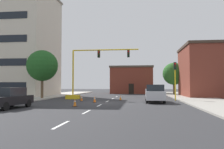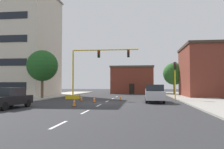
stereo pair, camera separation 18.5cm
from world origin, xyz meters
TOP-DOWN VIEW (x-y plane):
  - ground_plane at (0.00, 0.00)m, footprint 160.00×160.00m
  - sidewalk_left at (-11.58, 8.00)m, footprint 6.00×56.00m
  - sidewalk_right at (11.58, 8.00)m, footprint 6.00×56.00m
  - lane_stripe_seg_0 at (0.00, -14.00)m, footprint 0.16×2.40m
  - lane_stripe_seg_1 at (0.00, -8.50)m, footprint 0.16×2.40m
  - lane_stripe_seg_2 at (0.00, -3.00)m, footprint 0.16×2.40m
  - lane_stripe_seg_3 at (0.00, 2.50)m, footprint 0.16×2.40m
  - lane_stripe_seg_4 at (0.00, 8.00)m, footprint 0.16×2.40m
  - lane_stripe_seg_5 at (0.00, 13.50)m, footprint 0.16×2.40m
  - building_tall_left at (-19.53, 13.90)m, footprint 16.17×11.94m
  - building_brick_center at (2.01, 28.70)m, footprint 9.49×8.38m
  - building_row_right at (16.93, 14.28)m, footprint 12.38×10.67m
  - traffic_signal_gantry at (-4.05, 6.43)m, footprint 9.96×1.20m
  - traffic_light_pole_right at (8.24, 4.83)m, footprint 0.32×0.47m
  - tree_left_near at (-9.54, 5.71)m, footprint 4.27×4.27m
  - tree_right_far at (10.23, 20.26)m, footprint 4.19×4.19m
  - pickup_truck_silver at (5.50, 1.59)m, footprint 2.06×5.42m
  - sedan_black_near_left at (-6.91, -6.92)m, footprint 2.31×4.67m
  - traffic_cone_roadside_a at (-1.13, 0.39)m, footprint 0.36×0.36m
  - traffic_cone_roadside_b at (-1.99, -4.53)m, footprint 0.36×0.36m
  - traffic_cone_roadside_c at (1.40, 4.54)m, footprint 0.36×0.36m
  - traffic_cone_roadside_d at (-3.16, 2.55)m, footprint 0.36×0.36m

SIDE VIEW (x-z plane):
  - ground_plane at x=0.00m, z-range 0.00..0.00m
  - lane_stripe_seg_0 at x=0.00m, z-range 0.00..0.01m
  - lane_stripe_seg_1 at x=0.00m, z-range 0.00..0.01m
  - lane_stripe_seg_2 at x=0.00m, z-range 0.00..0.01m
  - lane_stripe_seg_3 at x=0.00m, z-range 0.00..0.01m
  - lane_stripe_seg_4 at x=0.00m, z-range 0.00..0.01m
  - lane_stripe_seg_5 at x=0.00m, z-range 0.00..0.01m
  - sidewalk_left at x=-11.58m, z-range 0.00..0.14m
  - sidewalk_right at x=11.58m, z-range 0.00..0.14m
  - traffic_cone_roadside_d at x=-3.16m, z-range -0.01..0.63m
  - traffic_cone_roadside_c at x=1.40m, z-range -0.01..0.67m
  - traffic_cone_roadside_a at x=-1.13m, z-range -0.01..0.70m
  - traffic_cone_roadside_b at x=-1.99m, z-range -0.01..0.75m
  - sedan_black_near_left at x=-6.91m, z-range 0.02..1.76m
  - pickup_truck_silver at x=5.50m, z-range -0.02..1.97m
  - traffic_signal_gantry at x=-4.05m, z-range -1.12..5.71m
  - building_brick_center at x=2.01m, z-range 0.01..6.08m
  - traffic_light_pole_right at x=8.24m, z-range 1.13..5.93m
  - tree_right_far at x=10.23m, z-range 0.96..7.10m
  - building_row_right at x=16.93m, z-range 0.01..8.29m
  - tree_left_near at x=-9.54m, z-range 1.22..7.97m
  - building_tall_left at x=-19.53m, z-range 0.01..18.31m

